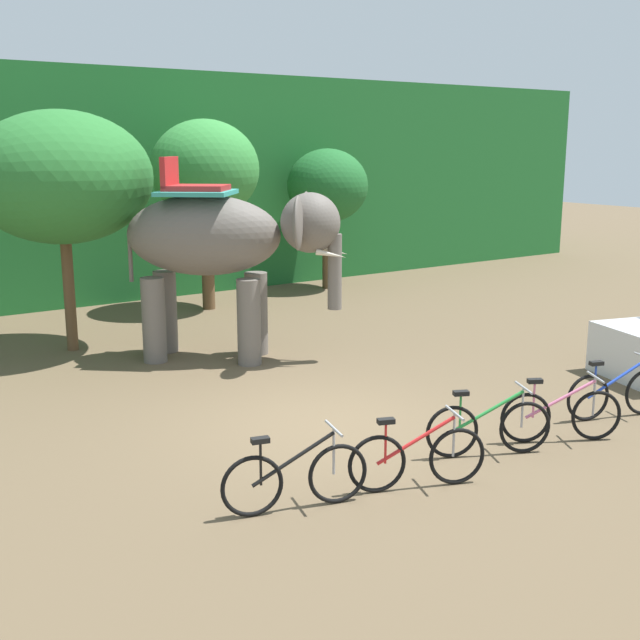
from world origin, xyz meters
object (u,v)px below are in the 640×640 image
object	(u,v)px
tree_left	(328,187)
bike_blue	(617,393)
tree_center_left	(61,178)
elephant	(222,243)
bike_green	(489,427)
bike_red	(417,458)
bike_pink	(561,414)
tree_center_right	(205,170)
bike_black	(295,477)

from	to	relation	value
tree_left	bike_blue	distance (m)	12.00
tree_center_left	elephant	size ratio (longest dim) A/B	1.21
bike_green	bike_blue	size ratio (longest dim) A/B	0.96
elephant	bike_red	world-z (taller)	elephant
elephant	bike_red	distance (m)	6.86
tree_left	bike_pink	world-z (taller)	tree_left
bike_red	bike_green	distance (m)	1.47
bike_green	bike_blue	bearing A→B (deg)	-0.74
bike_red	bike_green	xyz separation A→B (m)	(1.45, 0.25, 0.00)
tree_center_right	bike_blue	world-z (taller)	tree_center_right
tree_center_right	tree_left	bearing A→B (deg)	10.01
bike_pink	elephant	bearing A→B (deg)	105.20
bike_black	bike_green	distance (m)	2.95
tree_center_left	tree_center_right	bearing A→B (deg)	27.53
elephant	bike_red	bearing A→B (deg)	-97.61
tree_left	tree_center_left	bearing A→B (deg)	-160.80
bike_red	tree_left	bearing A→B (deg)	59.65
tree_center_right	bike_black	xyz separation A→B (m)	(-4.22, -10.59, -3.00)
tree_center_left	bike_black	xyz separation A→B (m)	(-0.16, -8.47, -2.99)
tree_center_right	tree_center_left	bearing A→B (deg)	-152.47
tree_center_left	bike_red	distance (m)	9.40
elephant	bike_pink	world-z (taller)	elephant
tree_left	elephant	bearing A→B (deg)	-139.45
tree_left	elephant	size ratio (longest dim) A/B	1.01
bike_red	bike_pink	world-z (taller)	same
bike_black	bike_blue	distance (m)	5.61
elephant	bike_black	distance (m)	6.91
bike_green	bike_pink	distance (m)	1.21
elephant	bike_green	world-z (taller)	elephant
bike_red	bike_green	world-z (taller)	same
tree_left	bike_black	xyz separation A→B (m)	(-8.31, -11.31, -2.46)
elephant	bike_pink	size ratio (longest dim) A/B	2.52
elephant	bike_green	size ratio (longest dim) A/B	2.44
elephant	bike_blue	xyz separation A→B (m)	(3.24, -6.34, -1.82)
bike_black	bike_blue	world-z (taller)	same
bike_black	bike_blue	bearing A→B (deg)	-1.18
tree_left	bike_blue	xyz separation A→B (m)	(-2.71, -11.43, -2.46)
bike_green	bike_blue	xyz separation A→B (m)	(2.66, -0.03, 0.00)
elephant	bike_blue	size ratio (longest dim) A/B	2.34
elephant	bike_blue	world-z (taller)	elephant
bike_blue	bike_green	bearing A→B (deg)	179.26
tree_left	bike_green	distance (m)	12.83
bike_red	tree_center_left	bearing A→B (deg)	98.60
bike_blue	tree_center_right	bearing A→B (deg)	97.36
tree_center_left	bike_blue	xyz separation A→B (m)	(5.45, -8.59, -2.99)
bike_black	bike_green	xyz separation A→B (m)	(2.95, -0.08, 0.00)
tree_left	bike_red	size ratio (longest dim) A/B	2.41
tree_center_left	elephant	bearing A→B (deg)	-45.51
tree_left	bike_red	distance (m)	13.72
bike_blue	bike_red	bearing A→B (deg)	-176.96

